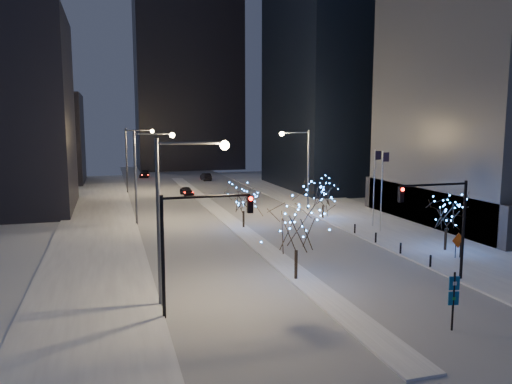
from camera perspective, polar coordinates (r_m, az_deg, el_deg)
name	(u,v)px	position (r m, az deg, el deg)	size (l,w,h in m)	color
ground	(328,300)	(31.81, 8.23, -12.16)	(160.00, 160.00, 0.00)	silver
road	(213,208)	(64.27, -4.91, -1.83)	(20.00, 130.00, 0.02)	#9FA3AD
median	(222,214)	(59.45, -3.94, -2.56)	(2.00, 80.00, 0.15)	white
east_sidewalk	(377,223)	(55.66, 13.69, -3.49)	(10.00, 90.00, 0.15)	white
west_sidewalk	(97,241)	(48.31, -17.74, -5.38)	(8.00, 90.00, 0.15)	white
filler_west_far	(30,139)	(98.02, -24.45, 5.55)	(18.00, 16.00, 16.00)	black
horizon_block	(188,79)	(120.94, -7.77, 12.67)	(24.00, 14.00, 42.00)	black
street_lamp_w_near	(176,198)	(29.63, -9.10, -0.68)	(4.40, 0.56, 10.00)	#595E66
street_lamp_w_mid	(145,164)	(54.37, -12.55, 3.12)	(4.40, 0.56, 10.00)	#595E66
street_lamp_w_far	(133,151)	(79.27, -13.84, 4.54)	(4.40, 0.56, 10.00)	#595E66
street_lamp_east	(301,159)	(61.59, 5.22, 3.78)	(3.90, 0.56, 10.00)	#595E66
traffic_signal_west	(191,234)	(28.07, -7.48, -4.74)	(5.26, 0.43, 7.00)	black
traffic_signal_east	(445,214)	(35.94, 20.78, -2.39)	(5.26, 0.43, 7.00)	black
flagpoles	(378,183)	(51.76, 13.82, 0.96)	(1.35, 2.60, 8.00)	silver
bollards	(388,243)	(44.75, 14.81, -5.62)	(0.16, 12.16, 0.90)	black
car_near	(187,191)	(75.97, -7.91, 0.11)	(1.49, 3.70, 1.26)	black
car_mid	(206,177)	(95.15, -5.76, 1.75)	(1.46, 4.18, 1.38)	black
car_far	(144,174)	(102.28, -12.64, 2.01)	(1.84, 4.54, 1.32)	black
holiday_tree_median_near	(296,221)	(34.23, 4.65, -3.35)	(5.97, 5.97, 6.51)	black
holiday_tree_median_far	(243,198)	(51.27, -1.44, -0.75)	(4.65, 4.65, 4.59)	black
holiday_tree_plaza_near	(447,213)	(45.00, 20.98, -2.23)	(4.14, 4.14, 4.82)	black
holiday_tree_plaza_far	(323,193)	(56.88, 7.69, -0.10)	(4.62, 4.62, 4.58)	black
wayfinding_sign	(454,295)	(28.52, 21.65, -10.89)	(0.57, 0.17, 3.19)	black
construction_sign	(458,243)	(43.13, 22.11, -5.39)	(1.23, 0.16, 2.04)	black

